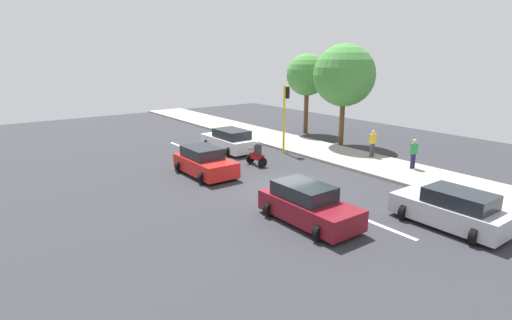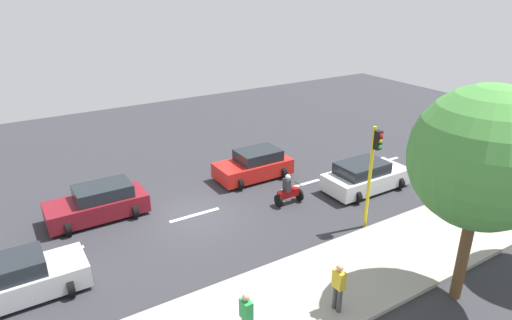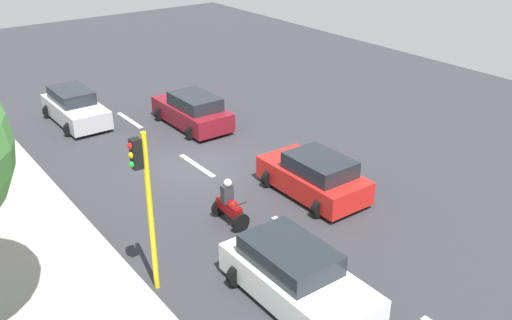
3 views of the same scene
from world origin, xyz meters
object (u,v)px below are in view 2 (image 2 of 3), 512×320
object	(u,v)px
car_silver	(17,280)
traffic_light_corner	(373,164)
car_maroon	(98,203)
car_red	(254,165)
street_tree_north	(484,158)
car_white	(365,177)
pedestrian_by_tree	(338,286)
motorcycle	(289,192)
pedestrian_near_signal	(246,316)

from	to	relation	value
car_silver	traffic_light_corner	world-z (taller)	traffic_light_corner
car_silver	car_maroon	world-z (taller)	same
car_red	street_tree_north	bearing A→B (deg)	3.29
car_maroon	car_white	distance (m)	12.71
pedestrian_by_tree	motorcycle	bearing A→B (deg)	155.95
car_white	car_red	bearing A→B (deg)	-136.57
car_white	traffic_light_corner	size ratio (longest dim) A/B	0.98
pedestrian_near_signal	street_tree_north	distance (m)	8.25
car_silver	pedestrian_near_signal	distance (m)	7.85
pedestrian_near_signal	pedestrian_by_tree	bearing A→B (deg)	83.43
car_silver	car_red	distance (m)	12.38
motorcycle	car_white	bearing A→B (deg)	79.61
car_maroon	pedestrian_near_signal	bearing A→B (deg)	10.03
car_maroon	pedestrian_by_tree	xyz separation A→B (m)	(10.18, 4.83, 0.35)
car_maroon	motorcycle	bearing A→B (deg)	66.92
car_red	motorcycle	xyz separation A→B (m)	(3.41, -0.20, -0.07)
traffic_light_corner	car_white	bearing A→B (deg)	136.87
motorcycle	pedestrian_near_signal	size ratio (longest dim) A/B	0.91
street_tree_north	pedestrian_by_tree	bearing A→B (deg)	-110.59
car_silver	motorcycle	xyz separation A→B (m)	(-0.71, 11.47, -0.07)
car_maroon	traffic_light_corner	world-z (taller)	traffic_light_corner
car_red	street_tree_north	world-z (taller)	street_tree_north
car_red	car_maroon	size ratio (longest dim) A/B	0.95
car_silver	motorcycle	size ratio (longest dim) A/B	2.74
car_white	traffic_light_corner	bearing A→B (deg)	-43.13
motorcycle	street_tree_north	size ratio (longest dim) A/B	0.21
traffic_light_corner	motorcycle	bearing A→B (deg)	-155.95
car_white	street_tree_north	bearing A→B (deg)	-23.46
car_silver	traffic_light_corner	xyz separation A→B (m)	(2.80, 13.04, 2.22)
motorcycle	traffic_light_corner	xyz separation A→B (m)	(3.51, 1.57, 2.29)
car_white	street_tree_north	distance (m)	9.26
car_red	car_maroon	bearing A→B (deg)	-89.66
pedestrian_by_tree	car_red	bearing A→B (deg)	162.38
car_red	car_silver	bearing A→B (deg)	-70.55
traffic_light_corner	street_tree_north	distance (m)	5.25
car_silver	pedestrian_by_tree	world-z (taller)	pedestrian_by_tree
motorcycle	traffic_light_corner	world-z (taller)	traffic_light_corner
motorcycle	pedestrian_by_tree	xyz separation A→B (m)	(6.83, -3.05, 0.42)
car_silver	car_white	xyz separation A→B (m)	(0.05, 15.62, 0.00)
car_silver	car_maroon	xyz separation A→B (m)	(-4.07, 3.59, 0.00)
street_tree_north	traffic_light_corner	bearing A→B (deg)	171.77
pedestrian_near_signal	traffic_light_corner	size ratio (longest dim) A/B	0.38
motorcycle	pedestrian_near_signal	world-z (taller)	pedestrian_near_signal
car_maroon	traffic_light_corner	bearing A→B (deg)	53.97
car_maroon	car_red	bearing A→B (deg)	90.34
car_white	street_tree_north	world-z (taller)	street_tree_north
pedestrian_near_signal	car_maroon	bearing A→B (deg)	-169.97
car_red	car_white	size ratio (longest dim) A/B	0.91
car_silver	car_white	distance (m)	15.62
car_red	car_white	bearing A→B (deg)	43.43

